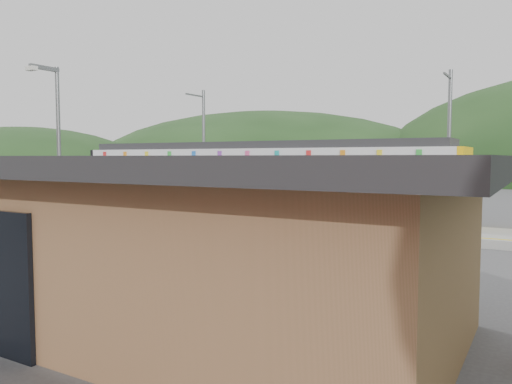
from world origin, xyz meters
The scene contains 9 objects.
ground centered at (0.00, 0.00, 0.00)m, with size 120.00×120.00×0.00m, color #4C4C4F.
hills centered at (6.19, 5.29, 0.00)m, with size 146.00×149.00×26.00m.
platform centered at (0.00, 3.30, 0.15)m, with size 26.00×3.20×0.30m, color #9E9E99.
yellow_line centered at (0.00, 2.00, 0.30)m, with size 26.00×0.10×0.01m, color yellow.
train centered at (-2.04, 6.00, 2.06)m, with size 20.44×3.01×3.74m.
catenary_mast_west centered at (-7.00, 8.56, 3.65)m, with size 0.18×1.80×7.00m.
catenary_mast_east centered at (7.00, 8.56, 3.65)m, with size 0.18×1.80×7.00m.
station_shelter centered at (6.00, -9.01, 1.55)m, with size 9.20×6.20×3.00m.
lamp_post centered at (-1.91, -5.93, 3.41)m, with size 0.35×1.01×5.69m.
Camera 1 is at (10.93, -15.94, 2.98)m, focal length 35.00 mm.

